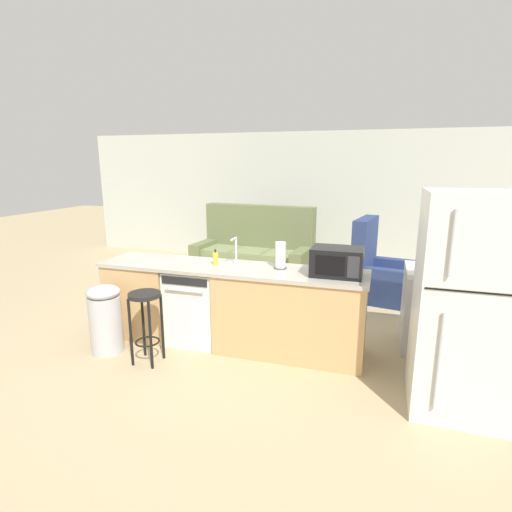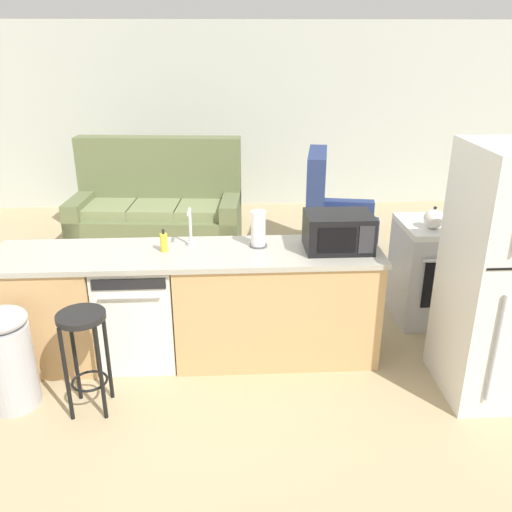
{
  "view_description": "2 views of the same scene",
  "coord_description": "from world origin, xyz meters",
  "px_view_note": "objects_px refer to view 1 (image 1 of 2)",
  "views": [
    {
      "loc": [
        1.67,
        -3.89,
        1.99
      ],
      "look_at": [
        0.43,
        0.07,
        1.02
      ],
      "focal_mm": 28.0,
      "sensor_mm": 36.0,
      "label": 1
    },
    {
      "loc": [
        0.46,
        -3.8,
        2.42
      ],
      "look_at": [
        0.67,
        0.11,
        0.81
      ],
      "focal_mm": 38.0,
      "sensor_mm": 36.0,
      "label": 2
    }
  ],
  "objects_px": {
    "soap_bottle": "(216,258)",
    "stove_range": "(440,310)",
    "dishwasher": "(197,305)",
    "trash_bin": "(106,318)",
    "paper_towel_roll": "(280,256)",
    "couch": "(255,256)",
    "bar_stool": "(146,312)",
    "armchair": "(376,275)",
    "microwave": "(337,262)",
    "refrigerator": "(464,305)",
    "kettle": "(430,263)"
  },
  "relations": [
    {
      "from": "soap_bottle",
      "to": "armchair",
      "type": "xyz_separation_m",
      "value": [
        1.7,
        2.12,
        -0.62
      ]
    },
    {
      "from": "dishwasher",
      "to": "paper_towel_roll",
      "type": "relative_size",
      "value": 2.98
    },
    {
      "from": "soap_bottle",
      "to": "trash_bin",
      "type": "xyz_separation_m",
      "value": [
        -1.03,
        -0.59,
        -0.59
      ]
    },
    {
      "from": "trash_bin",
      "to": "refrigerator",
      "type": "bearing_deg",
      "value": 0.27
    },
    {
      "from": "kettle",
      "to": "bar_stool",
      "type": "bearing_deg",
      "value": -158.38
    },
    {
      "from": "paper_towel_roll",
      "to": "soap_bottle",
      "type": "xyz_separation_m",
      "value": [
        -0.71,
        -0.07,
        -0.07
      ]
    },
    {
      "from": "refrigerator",
      "to": "soap_bottle",
      "type": "bearing_deg",
      "value": 166.47
    },
    {
      "from": "bar_stool",
      "to": "paper_towel_roll",
      "type": "bearing_deg",
      "value": 31.56
    },
    {
      "from": "armchair",
      "to": "kettle",
      "type": "bearing_deg",
      "value": -73.43
    },
    {
      "from": "refrigerator",
      "to": "bar_stool",
      "type": "distance_m",
      "value": 2.88
    },
    {
      "from": "kettle",
      "to": "soap_bottle",
      "type": "bearing_deg",
      "value": -169.69
    },
    {
      "from": "soap_bottle",
      "to": "stove_range",
      "type": "bearing_deg",
      "value": 12.53
    },
    {
      "from": "paper_towel_roll",
      "to": "bar_stool",
      "type": "distance_m",
      "value": 1.49
    },
    {
      "from": "stove_range",
      "to": "couch",
      "type": "xyz_separation_m",
      "value": [
        -2.74,
        2.06,
        -0.06
      ]
    },
    {
      "from": "trash_bin",
      "to": "dishwasher",
      "type": "bearing_deg",
      "value": 35.04
    },
    {
      "from": "dishwasher",
      "to": "microwave",
      "type": "distance_m",
      "value": 1.66
    },
    {
      "from": "paper_towel_roll",
      "to": "couch",
      "type": "xyz_separation_m",
      "value": [
        -1.08,
        2.51,
        -0.64
      ]
    },
    {
      "from": "kettle",
      "to": "bar_stool",
      "type": "distance_m",
      "value": 2.93
    },
    {
      "from": "kettle",
      "to": "armchair",
      "type": "distance_m",
      "value": 1.9
    },
    {
      "from": "microwave",
      "to": "soap_bottle",
      "type": "height_order",
      "value": "microwave"
    },
    {
      "from": "microwave",
      "to": "armchair",
      "type": "relative_size",
      "value": 0.42
    },
    {
      "from": "dishwasher",
      "to": "trash_bin",
      "type": "distance_m",
      "value": 0.99
    },
    {
      "from": "stove_range",
      "to": "refrigerator",
      "type": "xyz_separation_m",
      "value": [
        -0.0,
        -1.1,
        0.44
      ]
    },
    {
      "from": "trash_bin",
      "to": "paper_towel_roll",
      "type": "bearing_deg",
      "value": 20.6
    },
    {
      "from": "paper_towel_roll",
      "to": "kettle",
      "type": "bearing_deg",
      "value": 12.52
    },
    {
      "from": "soap_bottle",
      "to": "couch",
      "type": "distance_m",
      "value": 2.67
    },
    {
      "from": "soap_bottle",
      "to": "armchair",
      "type": "height_order",
      "value": "armchair"
    },
    {
      "from": "soap_bottle",
      "to": "trash_bin",
      "type": "height_order",
      "value": "soap_bottle"
    },
    {
      "from": "dishwasher",
      "to": "bar_stool",
      "type": "height_order",
      "value": "dishwasher"
    },
    {
      "from": "microwave",
      "to": "trash_bin",
      "type": "distance_m",
      "value": 2.5
    },
    {
      "from": "refrigerator",
      "to": "trash_bin",
      "type": "height_order",
      "value": "refrigerator"
    },
    {
      "from": "paper_towel_roll",
      "to": "bar_stool",
      "type": "relative_size",
      "value": 0.38
    },
    {
      "from": "bar_stool",
      "to": "trash_bin",
      "type": "bearing_deg",
      "value": 171.92
    },
    {
      "from": "dishwasher",
      "to": "trash_bin",
      "type": "bearing_deg",
      "value": -144.96
    },
    {
      "from": "paper_towel_roll",
      "to": "armchair",
      "type": "xyz_separation_m",
      "value": [
        0.98,
        2.05,
        -0.69
      ]
    },
    {
      "from": "stove_range",
      "to": "trash_bin",
      "type": "height_order",
      "value": "stove_range"
    },
    {
      "from": "trash_bin",
      "to": "couch",
      "type": "distance_m",
      "value": 3.24
    },
    {
      "from": "refrigerator",
      "to": "paper_towel_roll",
      "type": "xyz_separation_m",
      "value": [
        -1.66,
        0.64,
        0.14
      ]
    },
    {
      "from": "armchair",
      "to": "refrigerator",
      "type": "bearing_deg",
      "value": -75.88
    },
    {
      "from": "paper_towel_roll",
      "to": "armchair",
      "type": "height_order",
      "value": "armchair"
    },
    {
      "from": "stove_range",
      "to": "kettle",
      "type": "height_order",
      "value": "kettle"
    },
    {
      "from": "refrigerator",
      "to": "trash_bin",
      "type": "relative_size",
      "value": 2.42
    },
    {
      "from": "dishwasher",
      "to": "armchair",
      "type": "relative_size",
      "value": 0.7
    },
    {
      "from": "refrigerator",
      "to": "armchair",
      "type": "bearing_deg",
      "value": 104.12
    },
    {
      "from": "paper_towel_roll",
      "to": "couch",
      "type": "bearing_deg",
      "value": 113.28
    },
    {
      "from": "couch",
      "to": "paper_towel_roll",
      "type": "bearing_deg",
      "value": -66.72
    },
    {
      "from": "dishwasher",
      "to": "bar_stool",
      "type": "relative_size",
      "value": 1.14
    },
    {
      "from": "refrigerator",
      "to": "bar_stool",
      "type": "height_order",
      "value": "refrigerator"
    },
    {
      "from": "kettle",
      "to": "trash_bin",
      "type": "height_order",
      "value": "kettle"
    },
    {
      "from": "microwave",
      "to": "bar_stool",
      "type": "bearing_deg",
      "value": -160.32
    }
  ]
}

